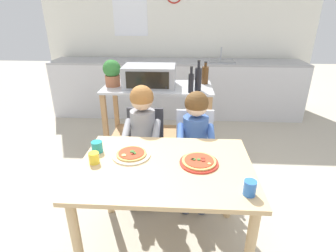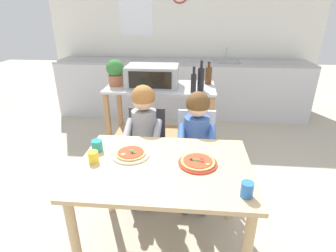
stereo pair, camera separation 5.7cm
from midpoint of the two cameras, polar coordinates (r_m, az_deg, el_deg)
name	(u,v)px [view 1 (the left image)]	position (r m, az deg, el deg)	size (l,w,h in m)	color
ground_plane	(173,160)	(3.23, 0.49, -7.25)	(12.65, 12.65, 0.00)	#B7AD99
back_wall_tiled	(178,29)	(4.73, 1.76, 20.03)	(4.48, 0.14, 2.70)	white
kitchen_counter	(177,88)	(4.48, 1.52, 8.12)	(4.04, 0.60, 1.10)	silver
kitchen_island_cart	(158,111)	(3.01, -2.66, 3.15)	(1.17, 0.57, 0.90)	#B7BABF
toaster_oven	(150,76)	(2.88, -4.56, 10.61)	(0.54, 0.37, 0.23)	#999BA0
bottle_squat_spirits	(205,75)	(3.02, 7.43, 10.86)	(0.07, 0.07, 0.25)	#4C2D14
bottle_tall_green_wine	(191,82)	(2.67, 4.35, 9.36)	(0.05, 0.05, 0.26)	black
bottle_slim_sauce	(198,79)	(2.74, 5.90, 10.09)	(0.07, 0.07, 0.31)	black
potted_herb_plant	(112,72)	(2.96, -12.48, 11.19)	(0.19, 0.19, 0.28)	#9E5B3D
dining_table	(165,179)	(1.83, -1.45, -11.28)	(1.15, 0.82, 0.72)	tan
dining_chair_left	(145,145)	(2.54, -5.65, -4.15)	(0.36, 0.36, 0.81)	#333338
dining_chair_right	(194,148)	(2.49, 4.99, -4.69)	(0.36, 0.36, 0.81)	silver
child_in_grey_shirt	(142,130)	(2.34, -6.27, -0.79)	(0.32, 0.42, 1.06)	#424C6B
child_in_blue_striped_shirt	(196,134)	(2.30, 5.23, -1.81)	(0.32, 0.42, 1.02)	#424C6B
pizza_plate_cream	(131,154)	(1.89, -8.71, -6.06)	(0.26, 0.26, 0.03)	beige
pizza_plate_red_rimmed	(199,162)	(1.79, 5.76, -7.66)	(0.26, 0.26, 0.03)	red
drinking_cup_blue	(250,188)	(1.56, 16.13, -12.66)	(0.07, 0.07, 0.09)	blue
drinking_cup_yellow	(94,158)	(1.85, -16.44, -6.58)	(0.07, 0.07, 0.08)	yellow
drinking_cup_teal	(97,147)	(1.98, -15.78, -4.32)	(0.08, 0.08, 0.08)	teal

